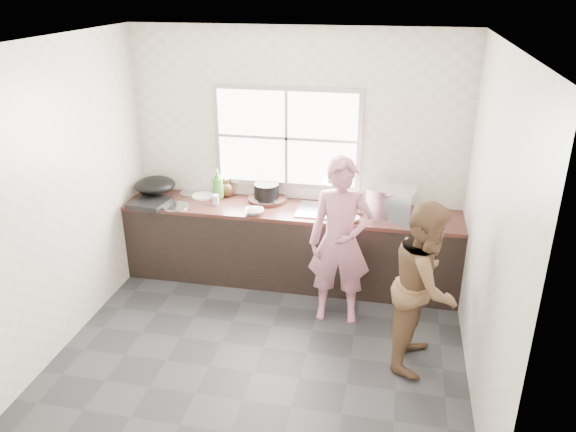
% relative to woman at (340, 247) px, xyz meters
% --- Properties ---
extents(floor, '(3.60, 3.20, 0.01)m').
position_rel_woman_xyz_m(floor, '(-0.61, -0.65, -0.78)').
color(floor, '#29292B').
rests_on(floor, ground).
extents(ceiling, '(3.60, 3.20, 0.01)m').
position_rel_woman_xyz_m(ceiling, '(-0.61, -0.65, 1.93)').
color(ceiling, silver).
rests_on(ceiling, wall_back).
extents(wall_back, '(3.60, 0.01, 2.70)m').
position_rel_woman_xyz_m(wall_back, '(-0.61, 0.96, 0.58)').
color(wall_back, beige).
rests_on(wall_back, ground).
extents(wall_left, '(0.01, 3.20, 2.70)m').
position_rel_woman_xyz_m(wall_left, '(-2.41, -0.65, 0.58)').
color(wall_left, beige).
rests_on(wall_left, ground).
extents(wall_right, '(0.01, 3.20, 2.70)m').
position_rel_woman_xyz_m(wall_right, '(1.20, -0.65, 0.58)').
color(wall_right, beige).
rests_on(wall_right, ground).
extents(wall_front, '(3.60, 0.01, 2.70)m').
position_rel_woman_xyz_m(wall_front, '(-0.61, -2.25, 0.58)').
color(wall_front, beige).
rests_on(wall_front, ground).
extents(cabinet, '(3.60, 0.62, 0.82)m').
position_rel_woman_xyz_m(cabinet, '(-0.61, 0.64, -0.36)').
color(cabinet, black).
rests_on(cabinet, floor).
extents(countertop, '(3.60, 0.64, 0.04)m').
position_rel_woman_xyz_m(countertop, '(-0.61, 0.64, 0.07)').
color(countertop, '#3D1E19').
rests_on(countertop, cabinet).
extents(sink, '(0.55, 0.45, 0.02)m').
position_rel_woman_xyz_m(sink, '(-0.26, 0.64, 0.09)').
color(sink, silver).
rests_on(sink, countertop).
extents(faucet, '(0.02, 0.02, 0.30)m').
position_rel_woman_xyz_m(faucet, '(-0.26, 0.84, 0.24)').
color(faucet, silver).
rests_on(faucet, countertop).
extents(window_frame, '(1.60, 0.05, 1.10)m').
position_rel_woman_xyz_m(window_frame, '(-0.71, 0.94, 0.78)').
color(window_frame, '#9EA0A5').
rests_on(window_frame, wall_back).
extents(window_glazing, '(1.50, 0.01, 1.00)m').
position_rel_woman_xyz_m(window_glazing, '(-0.71, 0.92, 0.78)').
color(window_glazing, white).
rests_on(window_glazing, window_frame).
extents(woman, '(0.59, 0.40, 1.55)m').
position_rel_woman_xyz_m(woman, '(0.00, 0.00, 0.00)').
color(woman, '#C07388').
rests_on(woman, floor).
extents(person_side, '(0.70, 0.82, 1.50)m').
position_rel_woman_xyz_m(person_side, '(0.78, -0.53, -0.03)').
color(person_side, brown).
rests_on(person_side, floor).
extents(cutting_board, '(0.44, 0.44, 0.04)m').
position_rel_woman_xyz_m(cutting_board, '(-0.90, 0.80, 0.11)').
color(cutting_board, black).
rests_on(cutting_board, countertop).
extents(cleaver, '(0.24, 0.16, 0.01)m').
position_rel_woman_xyz_m(cleaver, '(-0.86, 0.67, 0.13)').
color(cleaver, '#ACAEB3').
rests_on(cleaver, cutting_board).
extents(bowl_mince, '(0.24, 0.24, 0.05)m').
position_rel_woman_xyz_m(bowl_mince, '(-0.95, 0.43, 0.11)').
color(bowl_mince, silver).
rests_on(bowl_mince, countertop).
extents(bowl_crabs, '(0.27, 0.27, 0.07)m').
position_rel_woman_xyz_m(bowl_crabs, '(0.11, 0.73, 0.12)').
color(bowl_crabs, white).
rests_on(bowl_crabs, countertop).
extents(bowl_held, '(0.19, 0.19, 0.06)m').
position_rel_woman_xyz_m(bowl_held, '(0.07, 0.43, 0.12)').
color(bowl_held, silver).
rests_on(bowl_held, countertop).
extents(black_pot, '(0.34, 0.34, 0.20)m').
position_rel_woman_xyz_m(black_pot, '(-0.91, 0.81, 0.18)').
color(black_pot, black).
rests_on(black_pot, countertop).
extents(plate_food, '(0.30, 0.30, 0.02)m').
position_rel_woman_xyz_m(plate_food, '(-1.64, 0.79, 0.10)').
color(plate_food, white).
rests_on(plate_food, countertop).
extents(bottle_green, '(0.16, 0.16, 0.33)m').
position_rel_woman_xyz_m(bottle_green, '(-1.45, 0.78, 0.25)').
color(bottle_green, '#3C892C').
rests_on(bottle_green, countertop).
extents(bottle_brown_tall, '(0.10, 0.10, 0.18)m').
position_rel_woman_xyz_m(bottle_brown_tall, '(-1.45, 0.87, 0.18)').
color(bottle_brown_tall, '#461F11').
rests_on(bottle_brown_tall, countertop).
extents(bottle_brown_short, '(0.19, 0.19, 0.19)m').
position_rel_woman_xyz_m(bottle_brown_short, '(-1.38, 0.87, 0.18)').
color(bottle_brown_short, '#442511').
rests_on(bottle_brown_short, countertop).
extents(glass_jar, '(0.08, 0.08, 0.11)m').
position_rel_woman_xyz_m(glass_jar, '(-1.42, 0.60, 0.14)').
color(glass_jar, silver).
rests_on(glass_jar, countertop).
extents(burner, '(0.41, 0.41, 0.06)m').
position_rel_woman_xyz_m(burner, '(-2.11, 0.43, 0.12)').
color(burner, black).
rests_on(burner, countertop).
extents(wok, '(0.53, 0.53, 0.17)m').
position_rel_woman_xyz_m(wok, '(-2.15, 0.68, 0.23)').
color(wok, black).
rests_on(wok, burner).
extents(dish_rack, '(0.51, 0.41, 0.34)m').
position_rel_woman_xyz_m(dish_rack, '(0.45, 0.56, 0.26)').
color(dish_rack, silver).
rests_on(dish_rack, countertop).
extents(pot_lid_left, '(0.35, 0.35, 0.01)m').
position_rel_woman_xyz_m(pot_lid_left, '(-1.83, 0.45, 0.09)').
color(pot_lid_left, silver).
rests_on(pot_lid_left, countertop).
extents(pot_lid_right, '(0.32, 0.32, 0.01)m').
position_rel_woman_xyz_m(pot_lid_right, '(-1.80, 0.87, 0.09)').
color(pot_lid_right, '#B5B7BD').
rests_on(pot_lid_right, countertop).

